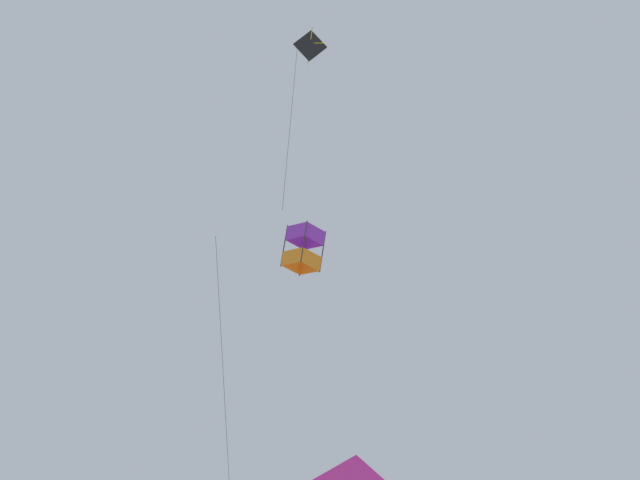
{
  "coord_description": "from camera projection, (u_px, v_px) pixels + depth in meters",
  "views": [
    {
      "loc": [
        -15.91,
        21.16,
        11.36
      ],
      "look_at": [
        -3.51,
        -1.3,
        25.89
      ],
      "focal_mm": 51.71,
      "sensor_mm": 36.0,
      "label": 1
    }
  ],
  "objects": [
    {
      "name": "kite_diamond_upper_right",
      "position": [
        309.0,
        48.0,
        33.19
      ],
      "size": [
        1.6,
        1.1,
        7.3
      ],
      "rotation": [
        0.35,
        0.0,
        3.99
      ],
      "color": "black"
    },
    {
      "name": "kite_box_highest",
      "position": [
        303.0,
        250.0,
        30.7
      ],
      "size": [
        3.99,
        4.39,
        8.84
      ],
      "rotation": [
        0.19,
        0.0,
        4.49
      ],
      "color": "purple"
    }
  ]
}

